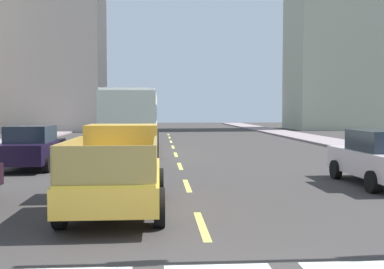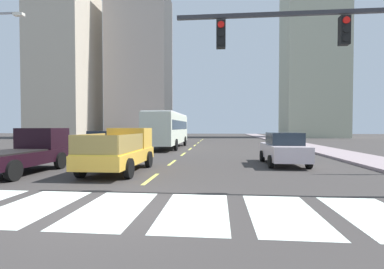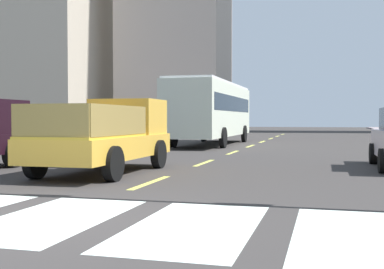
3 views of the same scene
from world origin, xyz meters
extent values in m
plane|color=#373332|center=(0.00, 0.00, 0.00)|extent=(160.00, 160.00, 0.00)
cube|color=gray|center=(11.33, 18.00, 0.07)|extent=(3.13, 110.00, 0.15)
cube|color=gray|center=(-11.33, 18.00, 0.07)|extent=(3.13, 110.00, 0.15)
cube|color=silver|center=(-2.06, 0.00, 0.00)|extent=(1.59, 3.22, 0.01)
cube|color=silver|center=(0.00, 0.00, 0.00)|extent=(1.59, 3.22, 0.01)
cube|color=silver|center=(2.06, 0.00, 0.00)|extent=(1.59, 3.22, 0.01)
cube|color=silver|center=(4.12, 0.00, 0.00)|extent=(1.59, 3.22, 0.01)
cube|color=silver|center=(6.18, 0.00, 0.00)|extent=(1.59, 3.22, 0.01)
cube|color=#D3D255|center=(0.00, 4.00, 0.00)|extent=(0.16, 2.40, 0.01)
cube|color=#D3D255|center=(0.00, 9.00, 0.00)|extent=(0.16, 2.40, 0.01)
cube|color=#D3D255|center=(0.00, 14.00, 0.00)|extent=(0.16, 2.40, 0.01)
cube|color=#D3D255|center=(0.00, 19.00, 0.00)|extent=(0.16, 2.40, 0.01)
cube|color=#D3D255|center=(0.00, 24.00, 0.00)|extent=(0.16, 2.40, 0.01)
cube|color=#D3D255|center=(0.00, 29.00, 0.00)|extent=(0.16, 2.40, 0.01)
cube|color=#D3D255|center=(0.00, 34.00, 0.00)|extent=(0.16, 2.40, 0.01)
cube|color=#D3D255|center=(0.00, 39.00, 0.00)|extent=(0.16, 2.40, 0.01)
cube|color=gold|center=(-1.84, 5.51, 0.68)|extent=(1.96, 5.20, 0.56)
cube|color=gold|center=(-1.84, 7.21, 1.46)|extent=(1.84, 1.60, 1.00)
cube|color=#19232D|center=(-1.84, 7.65, 1.64)|extent=(1.72, 0.08, 0.56)
cube|color=gold|center=(-1.84, 4.56, 0.99)|extent=(1.84, 3.30, 0.06)
cylinder|color=black|center=(-2.82, 7.07, 0.40)|extent=(0.22, 0.80, 0.80)
cylinder|color=black|center=(-0.86, 7.07, 0.40)|extent=(0.22, 0.80, 0.80)
cylinder|color=black|center=(-2.82, 3.95, 0.40)|extent=(0.22, 0.80, 0.80)
cylinder|color=black|center=(-0.86, 3.95, 0.40)|extent=(0.22, 0.80, 0.80)
cube|color=olive|center=(-2.74, 4.56, 1.37)|extent=(0.06, 3.17, 0.70)
cube|color=olive|center=(-0.94, 4.56, 1.37)|extent=(0.06, 3.17, 0.70)
cube|color=olive|center=(-1.84, 2.98, 1.37)|extent=(1.80, 0.06, 0.70)
cube|color=black|center=(-5.94, 4.61, 0.68)|extent=(1.96, 5.20, 0.56)
cube|color=black|center=(-5.94, 6.31, 1.46)|extent=(1.84, 1.60, 1.00)
cube|color=#19232D|center=(-5.94, 6.75, 1.64)|extent=(1.72, 0.08, 0.56)
cube|color=black|center=(-5.94, 3.66, 0.99)|extent=(1.84, 3.30, 0.06)
cylinder|color=black|center=(-6.92, 6.17, 0.40)|extent=(0.22, 0.80, 0.80)
cylinder|color=black|center=(-4.96, 6.17, 0.40)|extent=(0.22, 0.80, 0.80)
cylinder|color=black|center=(-4.96, 3.05, 0.40)|extent=(0.22, 0.80, 0.80)
cube|color=silver|center=(-2.26, 19.95, 1.85)|extent=(2.50, 10.80, 2.70)
cube|color=#19232D|center=(-2.26, 19.95, 2.20)|extent=(2.52, 9.94, 0.80)
cube|color=silver|center=(-2.26, 19.95, 3.26)|extent=(2.40, 10.37, 0.12)
cylinder|color=black|center=(-3.51, 23.29, 0.50)|extent=(0.22, 1.00, 1.00)
cylinder|color=black|center=(-1.01, 23.29, 0.50)|extent=(0.22, 1.00, 1.00)
cylinder|color=black|center=(-3.51, 16.98, 0.50)|extent=(0.22, 1.00, 1.00)
cylinder|color=black|center=(-1.01, 16.98, 0.50)|extent=(0.22, 1.00, 1.00)
cube|color=silver|center=(6.05, 8.71, 0.70)|extent=(1.80, 4.40, 0.76)
cube|color=#1E2833|center=(6.05, 8.56, 1.40)|extent=(1.58, 2.11, 0.64)
cylinder|color=black|center=(5.15, 10.07, 0.32)|extent=(0.22, 0.64, 0.64)
cylinder|color=black|center=(6.95, 10.07, 0.32)|extent=(0.22, 0.64, 0.64)
cylinder|color=black|center=(5.15, 7.35, 0.32)|extent=(0.22, 0.64, 0.64)
cylinder|color=black|center=(6.95, 7.35, 0.32)|extent=(0.22, 0.64, 0.64)
cube|color=black|center=(-5.95, 13.68, 0.70)|extent=(1.80, 4.40, 0.76)
cube|color=#1E2833|center=(-5.95, 13.53, 1.40)|extent=(1.58, 2.11, 0.64)
cylinder|color=black|center=(-6.85, 15.05, 0.32)|extent=(0.22, 0.64, 0.64)
cylinder|color=black|center=(-5.05, 15.05, 0.32)|extent=(0.22, 0.64, 0.64)
cylinder|color=black|center=(-6.85, 12.32, 0.32)|extent=(0.22, 0.64, 0.64)
cylinder|color=black|center=(-5.05, 12.32, 0.32)|extent=(0.22, 0.64, 0.64)
cube|color=#2D2D33|center=(5.84, 2.09, 5.40)|extent=(9.05, 0.12, 0.12)
cube|color=black|center=(6.30, 2.09, 4.85)|extent=(0.28, 0.24, 0.84)
cylinder|color=red|center=(6.30, 1.96, 5.11)|extent=(0.20, 0.04, 0.20)
cylinder|color=black|center=(6.30, 1.96, 4.85)|extent=(0.20, 0.04, 0.20)
cylinder|color=black|center=(6.30, 1.96, 4.59)|extent=(0.20, 0.04, 0.20)
cube|color=black|center=(2.68, 2.09, 4.85)|extent=(0.28, 0.24, 0.84)
cylinder|color=red|center=(2.68, 1.96, 5.11)|extent=(0.20, 0.04, 0.20)
cylinder|color=black|center=(2.68, 1.96, 4.85)|extent=(0.20, 0.04, 0.20)
cylinder|color=black|center=(2.68, 1.96, 4.59)|extent=(0.20, 0.04, 0.20)
cube|color=gray|center=(-10.13, 9.17, 8.80)|extent=(1.80, 0.10, 0.10)
cube|color=silver|center=(-9.23, 9.17, 8.70)|extent=(0.60, 0.28, 0.16)
cube|color=#B9AA9B|center=(-13.00, 48.38, 14.05)|extent=(11.51, 9.07, 28.10)
cube|color=#BBAE99|center=(-25.88, 43.56, 13.79)|extent=(9.74, 11.03, 27.58)
camera|label=1|loc=(-0.86, -5.27, 2.35)|focal=43.39mm
camera|label=2|loc=(2.62, -6.66, 2.01)|focal=26.36mm
camera|label=3|loc=(3.70, -6.18, 1.40)|focal=46.20mm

